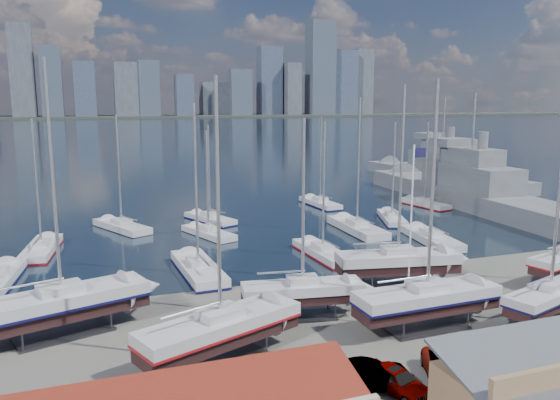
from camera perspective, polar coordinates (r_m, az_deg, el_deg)
name	(u,v)px	position (r m, az deg, el deg)	size (l,w,h in m)	color
ground	(399,314)	(41.43, 12.35, -11.58)	(1400.00, 1400.00, 0.00)	#605E59
water	(118,129)	(343.34, -16.55, 7.12)	(1400.00, 600.00, 0.40)	#172336
far_shore	(102,117)	(602.89, -18.14, 8.26)	(1400.00, 80.00, 2.20)	#2D332D
skyline	(92,79)	(596.75, -19.08, 11.85)	(639.14, 43.80, 107.69)	#475166
sailboat_cradle_0	(62,304)	(39.13, -21.83, -10.01)	(11.61, 6.27, 17.92)	#2D2D33
sailboat_cradle_1	(221,328)	(33.06, -6.23, -13.19)	(10.66, 6.44, 16.63)	#2D2D33
sailboat_cradle_2	(303,291)	(39.28, 2.38, -9.48)	(8.86, 3.76, 14.16)	#2D2D33
sailboat_cradle_3	(427,299)	(38.71, 15.11, -9.95)	(10.41, 3.13, 16.67)	#2D2D33
sailboat_cradle_4	(398,261)	(46.94, 12.21, -6.26)	(10.58, 4.82, 16.63)	#2D2D33
sailboat_cradle_5	(550,296)	(42.61, 26.37, -9.01)	(8.78, 4.68, 13.84)	#2D2D33
sailboat_moored_1	(42,250)	(61.12, -23.63, -4.82)	(3.89, 9.83, 14.30)	black
sailboat_moored_2	(122,228)	(68.54, -16.20, -2.80)	(6.50, 9.82, 14.47)	black
sailboat_moored_3	(198,271)	(49.85, -8.53, -7.33)	(3.37, 10.71, 15.85)	black
sailboat_moored_4	(209,234)	(63.38, -7.48, -3.51)	(5.01, 8.72, 12.71)	black
sailboat_moored_5	(210,220)	(71.04, -7.32, -2.04)	(5.50, 9.00, 13.04)	black
sailboat_moored_6	(323,254)	(54.92, 4.49, -5.61)	(3.00, 9.49, 14.05)	black
sailboat_moored_7	(357,229)	(65.66, 8.04, -3.05)	(3.37, 11.05, 16.57)	black
sailboat_moored_8	(320,204)	(81.44, 4.21, -0.43)	(3.18, 9.46, 13.94)	black
sailboat_moored_9	(431,240)	(62.45, 15.49, -4.01)	(4.35, 10.54, 15.44)	black
sailboat_moored_10	(392,219)	(72.18, 11.60, -1.98)	(5.53, 9.26, 13.38)	black
sailboat_moored_11	(424,205)	(83.68, 14.85, -0.46)	(3.79, 8.97, 12.99)	black
naval_ship_east	(469,194)	(86.32, 19.14, 0.55)	(10.36, 48.39, 18.32)	slate
naval_ship_west	(441,173)	(111.13, 16.48, 2.71)	(10.38, 40.89, 17.64)	slate
car_a	(396,379)	(31.04, 12.05, -17.87)	(1.64, 4.07, 1.39)	gray
car_b	(369,376)	(30.92, 9.29, -17.71)	(1.66, 4.75, 1.56)	gray
car_c	(449,371)	(32.58, 17.24, -16.67)	(2.36, 5.12, 1.42)	gray
flagpole	(412,213)	(42.43, 13.67, -1.28)	(1.07, 0.12, 12.11)	white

